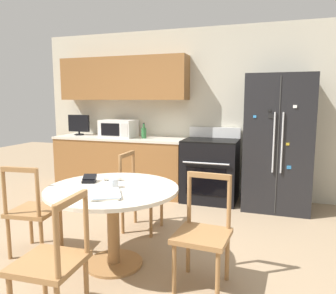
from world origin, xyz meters
name	(u,v)px	position (x,y,z in m)	size (l,w,h in m)	color
ground_plane	(119,268)	(0.00, 0.00, 0.00)	(14.00, 14.00, 0.00)	#9E8466
back_wall	(174,103)	(-0.30, 2.59, 1.45)	(5.20, 0.44, 2.60)	beige
kitchen_counter	(121,164)	(-1.12, 2.29, 0.45)	(2.18, 0.64, 0.90)	#936033
refrigerator	(278,143)	(1.31, 2.22, 0.92)	(0.87, 0.75, 1.84)	black
oven_range	(210,170)	(0.37, 2.26, 0.47)	(0.79, 0.68, 1.08)	black
microwave	(119,129)	(-1.15, 2.28, 1.04)	(0.55, 0.39, 0.28)	white
countertop_tv	(79,124)	(-1.94, 2.35, 1.09)	(0.39, 0.16, 0.35)	black
counter_bottle	(144,133)	(-0.70, 2.26, 0.99)	(0.08, 0.08, 0.24)	#2D6B38
dining_table	(113,203)	(-0.08, 0.05, 0.59)	(1.18, 1.18, 0.73)	beige
dining_chair_left	(33,211)	(-0.92, 0.00, 0.43)	(0.47, 0.47, 0.90)	#9E7042
dining_chair_near	(53,263)	(-0.08, -0.79, 0.43)	(0.44, 0.44, 0.90)	#9E7042
dining_chair_right	(203,234)	(0.76, -0.01, 0.43)	(0.44, 0.44, 0.90)	#9E7042
dining_chair_far	(140,193)	(-0.18, 0.89, 0.43)	(0.42, 0.42, 0.90)	#9E7042
candle_glass	(114,184)	(-0.06, 0.05, 0.77)	(0.09, 0.09, 0.08)	silver
folded_napkin	(113,178)	(-0.19, 0.27, 0.76)	(0.17, 0.10, 0.05)	silver
wallet	(89,179)	(-0.37, 0.15, 0.76)	(0.16, 0.16, 0.07)	black
mail_stack	(107,194)	(0.00, -0.20, 0.74)	(0.34, 0.37, 0.02)	white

